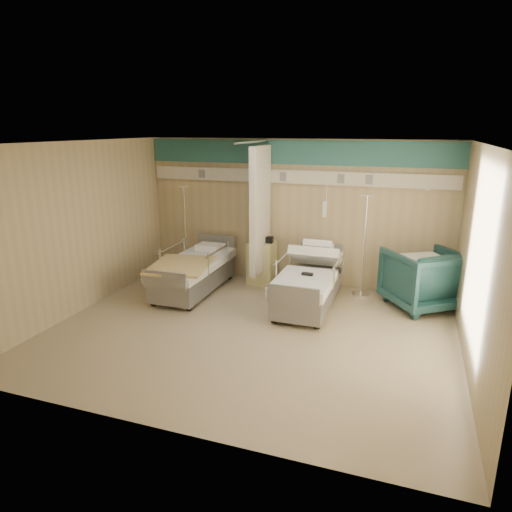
# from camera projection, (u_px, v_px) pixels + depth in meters

# --- Properties ---
(ground) EXTENTS (6.00, 5.00, 0.00)m
(ground) POSITION_uv_depth(u_px,v_px,m) (250.00, 331.00, 6.97)
(ground) COLOR gray
(ground) RESTS_ON ground
(room_walls) EXTENTS (6.04, 5.04, 2.82)m
(room_walls) POSITION_uv_depth(u_px,v_px,m) (254.00, 208.00, 6.70)
(room_walls) COLOR tan
(room_walls) RESTS_ON ground
(bed_right) EXTENTS (1.00, 2.16, 0.63)m
(bed_right) POSITION_uv_depth(u_px,v_px,m) (308.00, 289.00, 7.87)
(bed_right) COLOR white
(bed_right) RESTS_ON ground
(bed_left) EXTENTS (1.00, 2.16, 0.63)m
(bed_left) POSITION_uv_depth(u_px,v_px,m) (194.00, 276.00, 8.56)
(bed_left) COLOR white
(bed_left) RESTS_ON ground
(bedside_cabinet) EXTENTS (0.50, 0.48, 0.85)m
(bedside_cabinet) POSITION_uv_depth(u_px,v_px,m) (262.00, 262.00, 9.02)
(bedside_cabinet) COLOR #D1C983
(bedside_cabinet) RESTS_ON ground
(visitor_armchair) EXTENTS (1.55, 1.56, 1.03)m
(visitor_armchair) POSITION_uv_depth(u_px,v_px,m) (423.00, 279.00, 7.78)
(visitor_armchair) COLOR #1D4648
(visitor_armchair) RESTS_ON ground
(waffle_blanket) EXTENTS (0.81, 0.78, 0.07)m
(waffle_blanket) POSITION_uv_depth(u_px,v_px,m) (425.00, 248.00, 7.59)
(waffle_blanket) COLOR silver
(waffle_blanket) RESTS_ON visitor_armchair
(iv_stand_right) EXTENTS (0.33, 0.33, 1.86)m
(iv_stand_right) POSITION_uv_depth(u_px,v_px,m) (362.00, 275.00, 8.38)
(iv_stand_right) COLOR silver
(iv_stand_right) RESTS_ON ground
(iv_stand_left) EXTENTS (0.34, 0.34, 1.88)m
(iv_stand_left) POSITION_uv_depth(u_px,v_px,m) (187.00, 258.00, 9.48)
(iv_stand_left) COLOR silver
(iv_stand_left) RESTS_ON ground
(call_remote) EXTENTS (0.19, 0.09, 0.04)m
(call_remote) POSITION_uv_depth(u_px,v_px,m) (307.00, 274.00, 7.58)
(call_remote) COLOR black
(call_remote) RESTS_ON bed_right
(tan_blanket) EXTENTS (1.17, 1.38, 0.04)m
(tan_blanket) POSITION_uv_depth(u_px,v_px,m) (180.00, 265.00, 8.06)
(tan_blanket) COLOR tan
(tan_blanket) RESTS_ON bed_left
(toiletry_bag) EXTENTS (0.22, 0.15, 0.12)m
(toiletry_bag) POSITION_uv_depth(u_px,v_px,m) (267.00, 240.00, 8.80)
(toiletry_bag) COLOR black
(toiletry_bag) RESTS_ON bedside_cabinet
(white_cup) EXTENTS (0.10, 0.10, 0.12)m
(white_cup) POSITION_uv_depth(u_px,v_px,m) (258.00, 238.00, 8.94)
(white_cup) COLOR white
(white_cup) RESTS_ON bedside_cabinet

